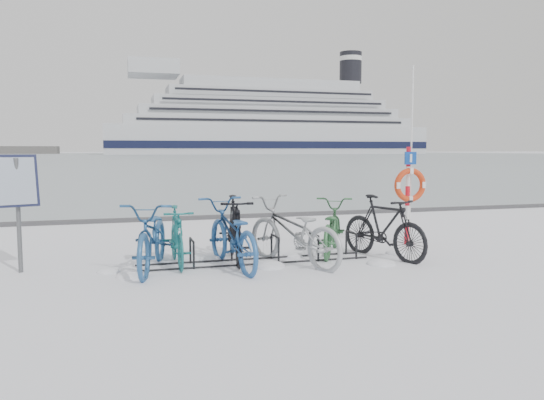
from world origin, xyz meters
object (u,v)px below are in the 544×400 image
(bike_rack, at_px, (255,252))
(info_board, at_px, (17,188))
(lifebuoy_station, at_px, (410,185))
(cruise_ferry, at_px, (268,126))

(bike_rack, height_order, info_board, info_board)
(bike_rack, bearing_deg, info_board, 175.84)
(lifebuoy_station, bearing_deg, cruise_ferry, 75.16)
(info_board, height_order, cruise_ferry, cruise_ferry)
(info_board, bearing_deg, lifebuoy_station, -13.30)
(info_board, height_order, lifebuoy_station, lifebuoy_station)
(bike_rack, bearing_deg, lifebuoy_station, 13.15)
(bike_rack, xyz_separation_m, info_board, (-3.75, 0.27, 1.16))
(bike_rack, xyz_separation_m, cruise_ferry, (59.42, 212.08, 12.06))
(bike_rack, distance_m, info_board, 3.93)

